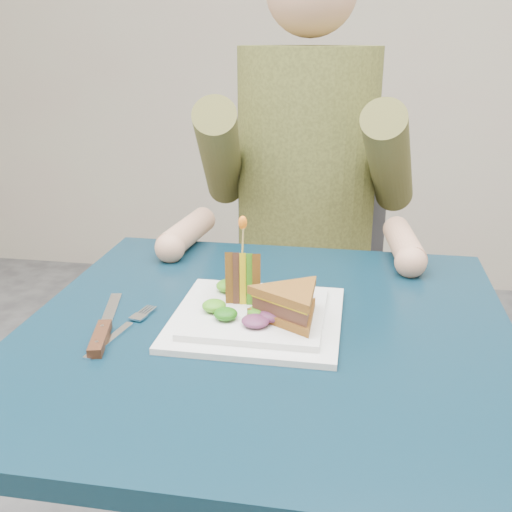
% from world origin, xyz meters
% --- Properties ---
extents(table, '(0.75, 0.75, 0.73)m').
position_xyz_m(table, '(0.00, 0.00, 0.65)').
color(table, black).
rests_on(table, ground).
extents(chair, '(0.42, 0.40, 0.93)m').
position_xyz_m(chair, '(0.00, 0.74, 0.54)').
color(chair, '#47474C').
rests_on(chair, ground).
extents(diner, '(0.54, 0.59, 0.74)m').
position_xyz_m(diner, '(-0.00, 0.63, 0.91)').
color(diner, '#4E5124').
rests_on(diner, chair).
extents(plate, '(0.26, 0.26, 0.02)m').
position_xyz_m(plate, '(-0.02, 0.01, 0.74)').
color(plate, white).
rests_on(plate, table).
extents(sandwich_flat, '(0.18, 0.18, 0.05)m').
position_xyz_m(sandwich_flat, '(0.04, -0.01, 0.78)').
color(sandwich_flat, brown).
rests_on(sandwich_flat, plate).
extents(sandwich_upright, '(0.08, 0.12, 0.12)m').
position_xyz_m(sandwich_upright, '(-0.05, 0.06, 0.78)').
color(sandwich_upright, brown).
rests_on(sandwich_upright, plate).
extents(fork, '(0.05, 0.18, 0.01)m').
position_xyz_m(fork, '(-0.21, -0.06, 0.73)').
color(fork, silver).
rests_on(fork, table).
extents(knife, '(0.07, 0.22, 0.02)m').
position_xyz_m(knife, '(-0.23, -0.08, 0.74)').
color(knife, silver).
rests_on(knife, table).
extents(toothpick, '(0.01, 0.01, 0.06)m').
position_xyz_m(toothpick, '(-0.05, 0.06, 0.85)').
color(toothpick, tan).
rests_on(toothpick, sandwich_upright).
extents(toothpick_frill, '(0.01, 0.01, 0.02)m').
position_xyz_m(toothpick_frill, '(-0.05, 0.06, 0.88)').
color(toothpick_frill, orange).
rests_on(toothpick_frill, sandwich_upright).
extents(lettuce_spill, '(0.15, 0.13, 0.02)m').
position_xyz_m(lettuce_spill, '(-0.01, 0.02, 0.76)').
color(lettuce_spill, '#337A14').
rests_on(lettuce_spill, plate).
extents(onion_ring, '(0.04, 0.04, 0.02)m').
position_xyz_m(onion_ring, '(-0.00, 0.02, 0.77)').
color(onion_ring, '#9E4C7A').
rests_on(onion_ring, plate).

